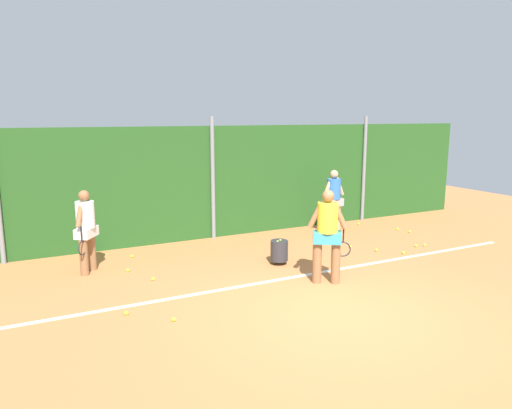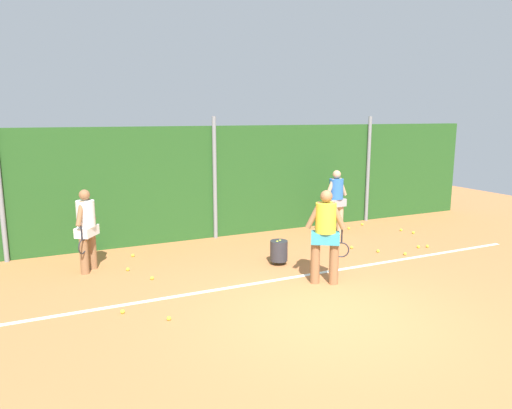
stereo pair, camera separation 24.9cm
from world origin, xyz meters
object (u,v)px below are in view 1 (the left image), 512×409
at_px(tennis_ball_10, 128,270).
at_px(tennis_ball_13, 153,279).
at_px(tennis_ball_6, 377,250).
at_px(tennis_ball_8, 126,313).
at_px(tennis_ball_5, 397,229).
at_px(tennis_ball_0, 425,245).
at_px(player_backcourt_far, 333,198).
at_px(tennis_ball_1, 404,253).
at_px(player_foreground_near, 327,232).
at_px(tennis_ball_9, 346,228).
at_px(tennis_ball_3, 416,246).
at_px(tennis_ball_4, 132,256).
at_px(tennis_ball_7, 174,319).
at_px(tennis_ball_12, 359,224).
at_px(player_midcourt, 86,227).
at_px(tennis_ball_11, 350,247).
at_px(ball_hopper, 279,250).
at_px(tennis_ball_2, 410,232).

height_order(tennis_ball_10, tennis_ball_13, same).
distance_m(tennis_ball_6, tennis_ball_8, 5.84).
distance_m(tennis_ball_5, tennis_ball_10, 7.16).
relative_size(tennis_ball_0, tennis_ball_8, 1.00).
relative_size(player_backcourt_far, tennis_ball_1, 25.08).
xyz_separation_m(player_foreground_near, tennis_ball_9, (2.89, 3.24, -0.93)).
relative_size(tennis_ball_1, tennis_ball_5, 1.00).
xyz_separation_m(player_backcourt_far, tennis_ball_8, (-5.85, -2.80, -0.90)).
bearing_deg(tennis_ball_13, tennis_ball_6, -4.14).
bearing_deg(tennis_ball_6, tennis_ball_3, -6.35).
height_order(tennis_ball_8, tennis_ball_9, same).
height_order(tennis_ball_4, tennis_ball_7, same).
xyz_separation_m(tennis_ball_0, tennis_ball_6, (-1.30, 0.17, 0.00)).
distance_m(player_backcourt_far, tennis_ball_6, 2.04).
height_order(player_backcourt_far, tennis_ball_12, player_backcourt_far).
xyz_separation_m(tennis_ball_3, tennis_ball_9, (-0.36, 2.19, 0.00)).
xyz_separation_m(player_midcourt, tennis_ball_1, (6.39, -1.81, -0.88)).
bearing_deg(tennis_ball_11, tennis_ball_4, 162.36).
xyz_separation_m(tennis_ball_3, tennis_ball_8, (-6.83, -0.86, 0.00)).
xyz_separation_m(tennis_ball_5, tennis_ball_8, (-7.60, -2.30, 0.00)).
xyz_separation_m(tennis_ball_3, tennis_ball_7, (-6.24, -1.41, 0.00)).
relative_size(ball_hopper, tennis_ball_6, 7.78).
bearing_deg(tennis_ball_5, player_backcourt_far, 164.03).
bearing_deg(player_backcourt_far, tennis_ball_2, 148.45).
distance_m(tennis_ball_2, tennis_ball_8, 7.94).
bearing_deg(tennis_ball_11, ball_hopper, -171.48).
distance_m(tennis_ball_5, tennis_ball_9, 1.36).
height_order(tennis_ball_2, tennis_ball_11, same).
relative_size(tennis_ball_3, tennis_ball_8, 1.00).
bearing_deg(player_foreground_near, player_midcourt, 178.76).
xyz_separation_m(player_midcourt, tennis_ball_12, (7.32, 0.91, -0.88)).
distance_m(tennis_ball_3, tennis_ball_13, 6.09).
relative_size(tennis_ball_0, tennis_ball_13, 1.00).
height_order(tennis_ball_3, tennis_ball_10, same).
height_order(tennis_ball_4, tennis_ball_6, same).
xyz_separation_m(player_backcourt_far, tennis_ball_12, (1.23, 0.47, -0.90)).
distance_m(tennis_ball_8, tennis_ball_9, 7.15).
relative_size(ball_hopper, tennis_ball_4, 7.78).
distance_m(tennis_ball_2, tennis_ball_6, 2.16).
bearing_deg(tennis_ball_5, tennis_ball_3, -118.22).
relative_size(player_midcourt, tennis_ball_3, 24.66).
relative_size(tennis_ball_0, tennis_ball_11, 1.00).
xyz_separation_m(tennis_ball_6, tennis_ball_13, (-4.99, 0.36, 0.00)).
xyz_separation_m(player_backcourt_far, tennis_ball_9, (0.62, 0.25, -0.90)).
distance_m(player_foreground_near, tennis_ball_5, 4.82).
bearing_deg(tennis_ball_9, tennis_ball_1, -97.17).
height_order(tennis_ball_1, tennis_ball_9, same).
distance_m(tennis_ball_10, tennis_ball_13, 0.78).
height_order(tennis_ball_1, tennis_ball_2, same).
xyz_separation_m(tennis_ball_1, tennis_ball_6, (-0.40, 0.42, 0.00)).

